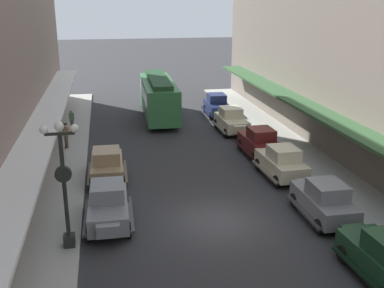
% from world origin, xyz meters
% --- Properties ---
extents(ground_plane, '(200.00, 200.00, 0.00)m').
position_xyz_m(ground_plane, '(0.00, 0.00, 0.00)').
color(ground_plane, '#2D2D30').
extents(sidewalk_left, '(3.00, 60.00, 0.15)m').
position_xyz_m(sidewalk_left, '(-7.50, 0.00, 0.07)').
color(sidewalk_left, '#A8A59E').
rests_on(sidewalk_left, ground).
extents(sidewalk_right, '(3.00, 60.00, 0.15)m').
position_xyz_m(sidewalk_right, '(7.50, 0.00, 0.07)').
color(sidewalk_right, '#A8A59E').
rests_on(sidewalk_right, ground).
extents(parked_car_0, '(2.18, 4.27, 1.84)m').
position_xyz_m(parked_car_0, '(4.83, -0.63, 0.94)').
color(parked_car_0, slate).
rests_on(parked_car_0, ground).
extents(parked_car_1, '(2.24, 4.30, 1.84)m').
position_xyz_m(parked_car_1, '(4.86, 8.38, 0.94)').
color(parked_car_1, '#591919').
rests_on(parked_car_1, ground).
extents(parked_car_3, '(2.21, 4.29, 1.84)m').
position_xyz_m(parked_car_3, '(4.56, 13.96, 0.94)').
color(parked_car_3, beige).
rests_on(parked_car_3, ground).
extents(parked_car_4, '(2.29, 4.31, 1.84)m').
position_xyz_m(parked_car_4, '(4.82, 4.53, 0.94)').
color(parked_car_4, beige).
rests_on(parked_car_4, ground).
extents(parked_car_5, '(2.27, 4.30, 1.84)m').
position_xyz_m(parked_car_5, '(4.71, 19.07, 0.94)').
color(parked_car_5, '#19234C').
rests_on(parked_car_5, ground).
extents(parked_car_6, '(2.19, 4.28, 1.84)m').
position_xyz_m(parked_car_6, '(-4.78, 5.97, 0.94)').
color(parked_car_6, '#997F5B').
rests_on(parked_car_6, ground).
extents(parked_car_7, '(2.21, 4.29, 1.84)m').
position_xyz_m(parked_car_7, '(-4.81, 0.70, 0.94)').
color(parked_car_7, slate).
rests_on(parked_car_7, ground).
extents(streetcar, '(2.73, 9.66, 3.46)m').
position_xyz_m(streetcar, '(-0.30, 19.17, 1.90)').
color(streetcar, '#33723F').
rests_on(streetcar, ground).
extents(lamp_post_with_clock, '(1.42, 0.44, 5.16)m').
position_xyz_m(lamp_post_with_clock, '(-6.40, -1.22, 2.99)').
color(lamp_post_with_clock, black).
rests_on(lamp_post_with_clock, sidewalk_left).
extents(fire_hydrant, '(0.24, 0.24, 0.82)m').
position_xyz_m(fire_hydrant, '(6.35, 7.05, 0.56)').
color(fire_hydrant, '#B21E19').
rests_on(fire_hydrant, sidewalk_right).
extents(pedestrian_0, '(0.36, 0.24, 1.64)m').
position_xyz_m(pedestrian_0, '(-7.20, 15.78, 0.99)').
color(pedestrian_0, '#4C4238').
rests_on(pedestrian_0, sidewalk_left).
extents(pedestrian_1, '(0.36, 0.28, 1.67)m').
position_xyz_m(pedestrian_1, '(-8.39, 8.88, 1.01)').
color(pedestrian_1, slate).
rests_on(pedestrian_1, sidewalk_left).
extents(pedestrian_2, '(0.36, 0.28, 1.67)m').
position_xyz_m(pedestrian_2, '(-7.36, 11.81, 1.01)').
color(pedestrian_2, '#4C4238').
rests_on(pedestrian_2, sidewalk_left).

